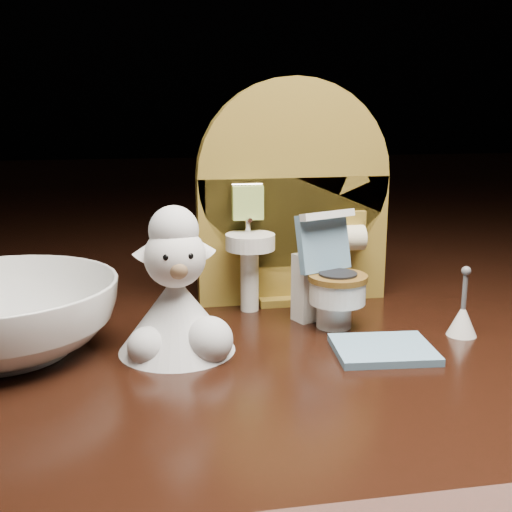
{
  "coord_description": "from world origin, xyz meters",
  "views": [
    {
      "loc": [
        -0.1,
        -0.35,
        0.13
      ],
      "look_at": [
        -0.04,
        0.01,
        0.05
      ],
      "focal_mm": 45.0,
      "sensor_mm": 36.0,
      "label": 1
    }
  ],
  "objects": [
    {
      "name": "toy_toilet",
      "position": [
        0.01,
        0.01,
        0.03
      ],
      "size": [
        0.04,
        0.05,
        0.07
      ],
      "rotation": [
        0.0,
        0.0,
        0.39
      ],
      "color": "white",
      "rests_on": "ground"
    },
    {
      "name": "ceramic_bowl",
      "position": [
        -0.18,
        -0.0,
        0.02
      ],
      "size": [
        0.16,
        0.16,
        0.04
      ],
      "primitive_type": "imported",
      "rotation": [
        0.0,
        0.0,
        0.27
      ],
      "color": "white",
      "rests_on": "ground"
    },
    {
      "name": "bath_mat",
      "position": [
        0.03,
        -0.04,
        0.0
      ],
      "size": [
        0.06,
        0.05,
        0.0
      ],
      "primitive_type": "cube",
      "rotation": [
        0.0,
        0.0,
        -0.09
      ],
      "color": "#6691AF",
      "rests_on": "ground"
    },
    {
      "name": "plush_lamb",
      "position": [
        -0.08,
        -0.02,
        0.03
      ],
      "size": [
        0.06,
        0.06,
        0.08
      ],
      "rotation": [
        0.0,
        0.0,
        0.07
      ],
      "color": "silver",
      "rests_on": "ground"
    },
    {
      "name": "backdrop_panel",
      "position": [
        -0.0,
        0.06,
        0.07
      ],
      "size": [
        0.13,
        0.05,
        0.15
      ],
      "color": "olive",
      "rests_on": "ground"
    },
    {
      "name": "toilet_brush",
      "position": [
        0.08,
        -0.02,
        0.01
      ],
      "size": [
        0.02,
        0.02,
        0.04
      ],
      "color": "white",
      "rests_on": "ground"
    }
  ]
}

